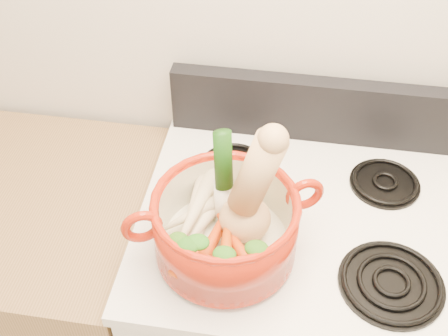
% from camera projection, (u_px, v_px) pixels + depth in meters
% --- Properties ---
extents(wall_back, '(3.50, 0.02, 2.60)m').
position_uv_depth(wall_back, '(328.00, 10.00, 1.33)').
color(wall_back, beige).
rests_on(wall_back, floor).
extents(stove_body, '(0.76, 0.65, 0.92)m').
position_uv_depth(stove_body, '(288.00, 326.00, 1.66)').
color(stove_body, silver).
rests_on(stove_body, floor).
extents(cooktop, '(0.78, 0.67, 0.03)m').
position_uv_depth(cooktop, '(304.00, 222.00, 1.33)').
color(cooktop, silver).
rests_on(cooktop, stove_body).
extents(control_backsplash, '(0.76, 0.05, 0.18)m').
position_uv_depth(control_backsplash, '(315.00, 109.00, 1.47)').
color(control_backsplash, black).
rests_on(control_backsplash, cooktop).
extents(burner_front_left, '(0.22, 0.22, 0.02)m').
position_uv_depth(burner_front_left, '(214.00, 259.00, 1.22)').
color(burner_front_left, black).
rests_on(burner_front_left, cooktop).
extents(burner_front_right, '(0.22, 0.22, 0.02)m').
position_uv_depth(burner_front_right, '(391.00, 282.00, 1.18)').
color(burner_front_right, black).
rests_on(burner_front_right, cooktop).
extents(burner_back_left, '(0.17, 0.17, 0.02)m').
position_uv_depth(burner_back_left, '(234.00, 165.00, 1.44)').
color(burner_back_left, black).
rests_on(burner_back_left, cooktop).
extents(burner_back_right, '(0.17, 0.17, 0.02)m').
position_uv_depth(burner_back_right, '(385.00, 182.00, 1.39)').
color(burner_back_right, black).
rests_on(burner_back_right, cooktop).
extents(dutch_oven, '(0.40, 0.40, 0.15)m').
position_uv_depth(dutch_oven, '(226.00, 226.00, 1.18)').
color(dutch_oven, '#A01D09').
rests_on(dutch_oven, burner_front_left).
extents(pot_handle_left, '(0.09, 0.05, 0.09)m').
position_uv_depth(pot_handle_left, '(142.00, 227.00, 1.11)').
color(pot_handle_left, '#A01D09').
rests_on(pot_handle_left, dutch_oven).
extents(pot_handle_right, '(0.09, 0.05, 0.09)m').
position_uv_depth(pot_handle_right, '(305.00, 194.00, 1.18)').
color(pot_handle_right, '#A01D09').
rests_on(pot_handle_right, dutch_oven).
extents(squash, '(0.21, 0.16, 0.30)m').
position_uv_depth(squash, '(246.00, 189.00, 1.13)').
color(squash, tan).
rests_on(squash, dutch_oven).
extents(leek, '(0.06, 0.08, 0.26)m').
position_uv_depth(leek, '(223.00, 180.00, 1.17)').
color(leek, silver).
rests_on(leek, dutch_oven).
extents(ginger, '(0.10, 0.09, 0.05)m').
position_uv_depth(ginger, '(243.00, 210.00, 1.24)').
color(ginger, tan).
rests_on(ginger, dutch_oven).
extents(parsnip_0, '(0.06, 0.21, 0.06)m').
position_uv_depth(parsnip_0, '(204.00, 219.00, 1.22)').
color(parsnip_0, beige).
rests_on(parsnip_0, dutch_oven).
extents(parsnip_1, '(0.12, 0.22, 0.06)m').
position_uv_depth(parsnip_1, '(204.00, 220.00, 1.21)').
color(parsnip_1, '#F0E8C4').
rests_on(parsnip_1, dutch_oven).
extents(parsnip_2, '(0.07, 0.18, 0.05)m').
position_uv_depth(parsnip_2, '(200.00, 211.00, 1.23)').
color(parsnip_2, beige).
rests_on(parsnip_2, dutch_oven).
extents(parsnip_3, '(0.15, 0.13, 0.05)m').
position_uv_depth(parsnip_3, '(190.00, 214.00, 1.21)').
color(parsnip_3, beige).
rests_on(parsnip_3, dutch_oven).
extents(parsnip_4, '(0.06, 0.21, 0.06)m').
position_uv_depth(parsnip_4, '(194.00, 207.00, 1.22)').
color(parsnip_4, beige).
rests_on(parsnip_4, dutch_oven).
extents(parsnip_5, '(0.09, 0.24, 0.06)m').
position_uv_depth(parsnip_5, '(195.00, 210.00, 1.20)').
color(parsnip_5, beige).
rests_on(parsnip_5, dutch_oven).
extents(carrot_0, '(0.09, 0.18, 0.05)m').
position_uv_depth(carrot_0, '(212.00, 244.00, 1.17)').
color(carrot_0, '#C44109').
rests_on(carrot_0, dutch_oven).
extents(carrot_1, '(0.10, 0.14, 0.04)m').
position_uv_depth(carrot_1, '(197.00, 255.00, 1.16)').
color(carrot_1, '#DD460B').
rests_on(carrot_1, dutch_oven).
extents(carrot_2, '(0.14, 0.18, 0.05)m').
position_uv_depth(carrot_2, '(238.00, 248.00, 1.15)').
color(carrot_2, '#E0440B').
rests_on(carrot_2, dutch_oven).
extents(carrot_3, '(0.06, 0.16, 0.05)m').
position_uv_depth(carrot_3, '(213.00, 239.00, 1.16)').
color(carrot_3, red).
rests_on(carrot_3, dutch_oven).
extents(carrot_4, '(0.05, 0.18, 0.05)m').
position_uv_depth(carrot_4, '(227.00, 243.00, 1.15)').
color(carrot_4, '#C13809').
rests_on(carrot_4, dutch_oven).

